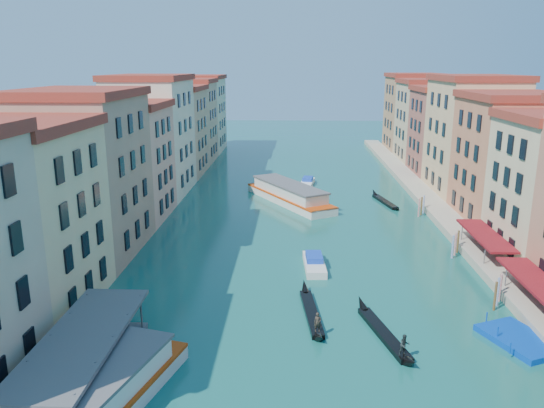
# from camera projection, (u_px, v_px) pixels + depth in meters

# --- Properties ---
(left_bank_palazzos) EXTENTS (12.80, 128.40, 21.00)m
(left_bank_palazzos) POSITION_uv_depth(u_px,v_px,m) (142.00, 145.00, 88.19)
(left_bank_palazzos) COLOR tan
(left_bank_palazzos) RESTS_ON ground
(right_bank_palazzos) EXTENTS (12.80, 128.40, 21.00)m
(right_bank_palazzos) POSITION_uv_depth(u_px,v_px,m) (483.00, 146.00, 86.20)
(right_bank_palazzos) COLOR #9C4B2E
(right_bank_palazzos) RESTS_ON ground
(quay) EXTENTS (4.00, 140.00, 1.00)m
(quay) POSITION_uv_depth(u_px,v_px,m) (429.00, 201.00, 88.89)
(quay) COLOR #AEA58C
(quay) RESTS_ON ground
(vaporetto_stop) EXTENTS (5.40, 16.40, 3.65)m
(vaporetto_stop) POSITION_uv_depth(u_px,v_px,m) (84.00, 363.00, 39.02)
(vaporetto_stop) COLOR #565658
(vaporetto_stop) RESTS_ON ground
(mooring_poles_right) EXTENTS (1.44, 54.24, 3.20)m
(mooring_poles_right) POSITION_uv_depth(u_px,v_px,m) (487.00, 282.00, 53.84)
(mooring_poles_right) COLOR brown
(mooring_poles_right) RESTS_ON ground
(mooring_poles_left) EXTENTS (0.24, 8.24, 3.20)m
(mooring_poles_left) POSITION_uv_depth(u_px,v_px,m) (51.00, 364.00, 39.16)
(mooring_poles_left) COLOR brown
(mooring_poles_left) RESTS_ON ground
(vaporetto_far) EXTENTS (15.43, 21.23, 3.24)m
(vaporetto_far) POSITION_uv_depth(u_px,v_px,m) (289.00, 194.00, 89.60)
(vaporetto_far) COLOR silver
(vaporetto_far) RESTS_ON ground
(gondola_fore) EXTENTS (2.21, 12.16, 2.42)m
(gondola_fore) POSITION_uv_depth(u_px,v_px,m) (311.00, 311.00, 49.38)
(gondola_fore) COLOR black
(gondola_fore) RESTS_ON ground
(gondola_right) EXTENTS (3.97, 12.04, 2.44)m
(gondola_right) POSITION_uv_depth(u_px,v_px,m) (385.00, 332.00, 45.40)
(gondola_right) COLOR black
(gondola_right) RESTS_ON ground
(gondola_far) EXTENTS (3.49, 11.90, 1.70)m
(gondola_far) POSITION_uv_depth(u_px,v_px,m) (384.00, 201.00, 89.60)
(gondola_far) COLOR black
(gondola_far) RESTS_ON ground
(motorboat_mid) EXTENTS (2.61, 7.21, 1.47)m
(motorboat_mid) POSITION_uv_depth(u_px,v_px,m) (314.00, 263.00, 61.02)
(motorboat_mid) COLOR silver
(motorboat_mid) RESTS_ON ground
(motorboat_far) EXTENTS (3.20, 7.22, 1.44)m
(motorboat_far) POSITION_uv_depth(u_px,v_px,m) (307.00, 182.00, 102.84)
(motorboat_far) COLOR white
(motorboat_far) RESTS_ON ground
(blue_dock) EXTENTS (6.47, 7.56, 0.53)m
(blue_dock) POSITION_uv_depth(u_px,v_px,m) (520.00, 340.00, 44.62)
(blue_dock) COLOR #023AA8
(blue_dock) RESTS_ON ground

